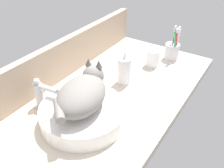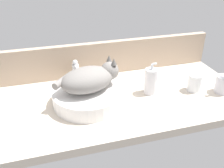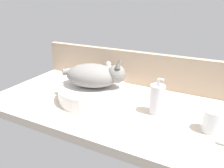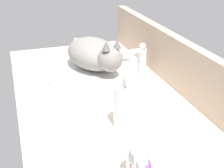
{
  "view_description": "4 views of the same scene",
  "coord_description": "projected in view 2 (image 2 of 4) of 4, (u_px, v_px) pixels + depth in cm",
  "views": [
    {
      "loc": [
        -71.03,
        -50.28,
        67.57
      ],
      "look_at": [
        2.74,
        -2.24,
        7.78
      ],
      "focal_mm": 40.0,
      "sensor_mm": 36.0,
      "label": 1
    },
    {
      "loc": [
        -32.29,
        -100.14,
        65.84
      ],
      "look_at": [
        -3.91,
        -1.45,
        8.83
      ],
      "focal_mm": 40.0,
      "sensor_mm": 36.0,
      "label": 2
    },
    {
      "loc": [
        37.84,
        -83.97,
        47.96
      ],
      "look_at": [
        -3.15,
        -3.58,
        11.32
      ],
      "focal_mm": 35.0,
      "sensor_mm": 36.0,
      "label": 3
    },
    {
      "loc": [
        91.24,
        -28.67,
        51.91
      ],
      "look_at": [
        2.96,
        0.79,
        7.77
      ],
      "focal_mm": 50.0,
      "sensor_mm": 36.0,
      "label": 4
    }
  ],
  "objects": [
    {
      "name": "soap_dispenser",
      "position": [
        150.0,
        81.0,
        1.25
      ],
      "size": [
        6.38,
        6.38,
        16.39
      ],
      "color": "silver",
      "rests_on": "ground_plane"
    },
    {
      "name": "sink_basin",
      "position": [
        88.0,
        96.0,
        1.18
      ],
      "size": [
        33.45,
        33.45,
        6.9
      ],
      "primitive_type": "cylinder",
      "color": "white",
      "rests_on": "ground_plane"
    },
    {
      "name": "faucet",
      "position": [
        76.0,
        72.0,
        1.32
      ],
      "size": [
        3.99,
        11.86,
        13.6
      ],
      "color": "silver",
      "rests_on": "ground_plane"
    },
    {
      "name": "water_glass",
      "position": [
        194.0,
        84.0,
        1.28
      ],
      "size": [
        6.91,
        6.91,
        8.92
      ],
      "color": "white",
      "rests_on": "ground_plane"
    },
    {
      "name": "toothbrush_cup",
      "position": [
        224.0,
        83.0,
        1.26
      ],
      "size": [
        7.96,
        7.96,
        18.71
      ],
      "color": "silver",
      "rests_on": "ground_plane"
    },
    {
      "name": "cat",
      "position": [
        90.0,
        78.0,
        1.14
      ],
      "size": [
        31.94,
        22.8,
        14.0
      ],
      "color": "gray",
      "rests_on": "sink_basin"
    },
    {
      "name": "ground_plane",
      "position": [
        119.0,
        100.0,
        1.25
      ],
      "size": [
        128.56,
        60.44,
        4.0
      ],
      "primitive_type": "cube",
      "color": "beige"
    },
    {
      "name": "backsplash_panel",
      "position": [
        104.0,
        58.0,
        1.43
      ],
      "size": [
        128.56,
        3.6,
        19.0
      ],
      "primitive_type": "cube",
      "color": "tan",
      "rests_on": "ground_plane"
    }
  ]
}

